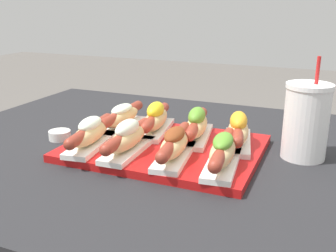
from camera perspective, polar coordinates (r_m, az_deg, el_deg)
name	(u,v)px	position (r m, az deg, el deg)	size (l,w,h in m)	color
serving_tray	(165,148)	(0.94, -0.47, -3.19)	(0.44, 0.33, 0.02)	#B71414
hot_dog_0	(91,133)	(0.93, -11.18, -1.01)	(0.08, 0.22, 0.07)	white
hot_dog_1	(128,138)	(0.88, -5.88, -1.73)	(0.07, 0.22, 0.08)	white
hot_dog_2	(175,144)	(0.84, 0.96, -2.67)	(0.08, 0.22, 0.07)	white
hot_dog_3	(223,152)	(0.81, 7.94, -3.69)	(0.08, 0.22, 0.07)	white
hot_dog_4	(122,117)	(1.05, -6.67, 1.31)	(0.06, 0.22, 0.07)	white
hot_dog_5	(156,119)	(1.01, -1.80, 1.04)	(0.09, 0.22, 0.08)	white
hot_dog_6	(197,125)	(0.96, 4.17, 0.13)	(0.09, 0.22, 0.08)	white
hot_dog_7	(238,130)	(0.94, 10.13, -0.64)	(0.10, 0.22, 0.08)	white
sauce_bowl	(60,135)	(1.06, -15.44, -1.20)	(0.06, 0.06, 0.02)	silver
drink_cup	(306,121)	(0.93, 19.39, 0.66)	(0.10, 0.10, 0.23)	white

